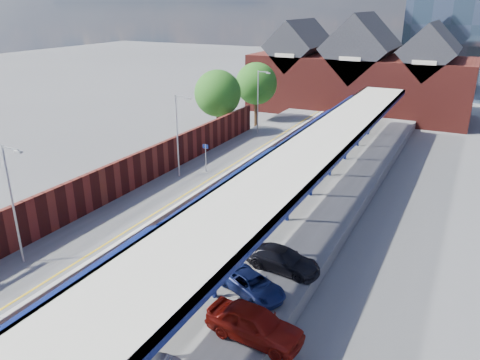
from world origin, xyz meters
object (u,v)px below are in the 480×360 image
object	(u,v)px
parked_car_red	(255,324)
lamp_post_b	(13,198)
lamp_post_c	(178,131)
lamp_post_d	(259,98)
platform_sign	(206,153)
train	(283,164)
parked_car_blue	(253,284)
parked_car_dark	(283,259)

from	to	relation	value
parked_car_red	lamp_post_b	bearing A→B (deg)	95.35
lamp_post_c	lamp_post_d	distance (m)	16.00
lamp_post_b	lamp_post_c	size ratio (longest dim) A/B	1.00
platform_sign	parked_car_red	size ratio (longest dim) A/B	0.56
parked_car_red	lamp_post_d	bearing A→B (deg)	29.33
lamp_post_b	lamp_post_c	xyz separation A→B (m)	(0.00, 16.00, 0.00)
train	parked_car_red	distance (m)	20.81
platform_sign	lamp_post_d	bearing A→B (deg)	95.56
lamp_post_d	parked_car_blue	world-z (taller)	lamp_post_d
lamp_post_d	parked_car_dark	size ratio (longest dim) A/B	1.62
lamp_post_c	parked_car_blue	distance (m)	18.57
lamp_post_c	train	bearing A→B (deg)	26.02
train	lamp_post_c	xyz separation A→B (m)	(-7.86, -3.83, 2.87)
lamp_post_b	lamp_post_c	world-z (taller)	same
platform_sign	parked_car_dark	bearing A→B (deg)	-44.82
lamp_post_c	platform_sign	distance (m)	3.34
lamp_post_c	platform_sign	world-z (taller)	lamp_post_c
lamp_post_d	platform_sign	xyz separation A→B (m)	(1.36, -14.00, -2.30)
parked_car_red	platform_sign	bearing A→B (deg)	41.17
lamp_post_c	parked_car_dark	world-z (taller)	lamp_post_c
platform_sign	parked_car_blue	xyz separation A→B (m)	(11.59, -14.86, -1.16)
lamp_post_b	parked_car_red	bearing A→B (deg)	0.45
train	lamp_post_b	xyz separation A→B (m)	(-7.86, -19.83, 2.87)
lamp_post_c	lamp_post_d	size ratio (longest dim) A/B	1.00
train	parked_car_dark	xyz separation A→B (m)	(5.58, -13.83, -0.50)
lamp_post_b	platform_sign	xyz separation A→B (m)	(1.36, 18.00, -2.30)
parked_car_red	parked_car_dark	world-z (taller)	parked_car_red
parked_car_blue	lamp_post_d	bearing A→B (deg)	48.30
lamp_post_d	parked_car_red	xyz separation A→B (m)	(14.49, -31.89, -3.23)
lamp_post_d	parked_car_red	bearing A→B (deg)	-65.57
lamp_post_d	platform_sign	world-z (taller)	lamp_post_d
lamp_post_c	parked_car_dark	bearing A→B (deg)	-36.65
lamp_post_b	lamp_post_c	distance (m)	16.00
lamp_post_d	train	bearing A→B (deg)	-57.15
train	platform_sign	xyz separation A→B (m)	(-6.49, -1.83, 0.57)
parked_car_dark	parked_car_blue	size ratio (longest dim) A/B	1.13
lamp_post_d	lamp_post_b	bearing A→B (deg)	-90.00
lamp_post_c	platform_sign	size ratio (longest dim) A/B	2.80
parked_car_blue	train	bearing A→B (deg)	41.11
platform_sign	parked_car_red	distance (m)	22.20
lamp_post_b	lamp_post_d	world-z (taller)	same
parked_car_red	parked_car_blue	bearing A→B (deg)	31.74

